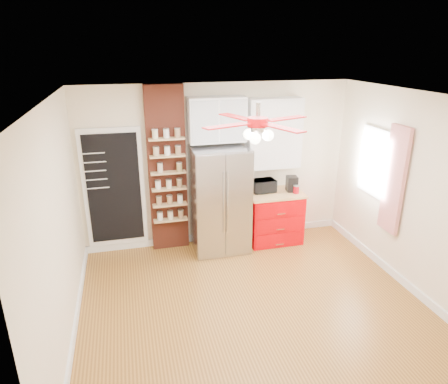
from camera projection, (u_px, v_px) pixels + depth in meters
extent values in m
plane|color=olive|center=(252.00, 304.00, 5.32)|extent=(4.50, 4.50, 0.00)
plane|color=white|center=(259.00, 97.00, 4.38)|extent=(4.50, 4.50, 0.00)
cube|color=#F5E6C5|center=(218.00, 165.00, 6.67)|extent=(4.50, 0.02, 2.70)
cube|color=#F5E6C5|center=(338.00, 310.00, 3.03)|extent=(4.50, 0.02, 2.70)
cube|color=#F5E6C5|center=(58.00, 230.00, 4.33)|extent=(0.02, 4.00, 2.70)
cube|color=#F5E6C5|center=(414.00, 195.00, 5.36)|extent=(0.02, 4.00, 2.70)
cube|color=white|center=(114.00, 188.00, 6.34)|extent=(0.95, 0.04, 1.95)
cube|color=black|center=(114.00, 189.00, 6.32)|extent=(0.82, 0.02, 1.78)
cube|color=maroon|center=(167.00, 170.00, 6.40)|extent=(0.60, 0.16, 2.70)
cube|color=#A2A2A6|center=(220.00, 200.00, 6.48)|extent=(0.90, 0.70, 1.75)
cube|color=white|center=(217.00, 119.00, 6.22)|extent=(0.90, 0.35, 0.70)
cube|color=#D00006|center=(274.00, 218.00, 6.91)|extent=(0.90, 0.60, 0.86)
cube|color=#DEB060|center=(275.00, 193.00, 6.75)|extent=(0.94, 0.64, 0.04)
cube|color=white|center=(274.00, 133.00, 6.56)|extent=(0.90, 0.30, 1.15)
cube|color=white|center=(375.00, 163.00, 6.11)|extent=(0.04, 0.75, 1.05)
cube|color=red|center=(394.00, 180.00, 5.63)|extent=(0.06, 0.40, 1.55)
cylinder|color=silver|center=(258.00, 111.00, 4.43)|extent=(0.05, 0.05, 0.20)
cylinder|color=#9C090C|center=(258.00, 122.00, 4.47)|extent=(0.24, 0.24, 0.10)
sphere|color=white|center=(257.00, 136.00, 4.53)|extent=(0.13, 0.13, 0.13)
imported|color=black|center=(263.00, 186.00, 6.74)|extent=(0.41, 0.29, 0.21)
cube|color=black|center=(292.00, 184.00, 6.77)|extent=(0.20, 0.22, 0.26)
cylinder|color=#B00913|center=(296.00, 190.00, 6.68)|extent=(0.13, 0.13, 0.13)
cylinder|color=red|center=(292.00, 187.00, 6.78)|extent=(0.12, 0.12, 0.15)
cylinder|color=#C6B197|center=(160.00, 168.00, 6.22)|extent=(0.08, 0.08, 0.14)
cylinder|color=olive|center=(179.00, 167.00, 6.26)|extent=(0.11, 0.11, 0.13)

